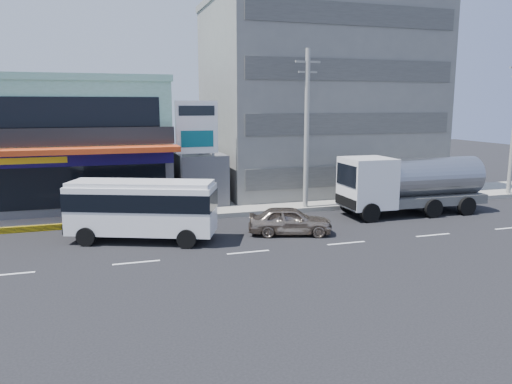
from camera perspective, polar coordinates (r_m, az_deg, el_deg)
ground at (r=22.99m, az=-0.90°, el=-6.90°), size 120.00×120.00×0.00m
sidewalk at (r=33.25m, az=2.65°, el=-1.34°), size 70.00×5.00×0.30m
shop_building at (r=35.16m, az=-20.38°, el=5.00°), size 12.40×11.70×8.00m
concrete_building at (r=39.59m, az=6.84°, el=10.39°), size 16.00×12.00×14.00m
gap_structure at (r=34.03m, az=-6.73°, el=1.60°), size 3.00×6.00×3.50m
satellite_dish at (r=32.84m, az=-6.46°, el=4.50°), size 1.50×1.50×0.15m
billboard at (r=30.88m, az=-6.77°, el=6.67°), size 2.60×0.18×6.90m
utility_pole_near at (r=31.06m, az=5.82°, el=7.12°), size 1.60×0.30×10.00m
minibus at (r=25.07m, az=-12.91°, el=-1.52°), size 7.49×4.82×2.99m
sedan at (r=25.97m, az=3.91°, el=-3.26°), size 4.64×2.93×1.47m
tanker_truck at (r=31.79m, az=16.96°, el=0.94°), size 9.11×3.06×3.57m
motorcycle_rider at (r=28.61m, az=-12.58°, el=-2.39°), size 1.64×0.79×2.02m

